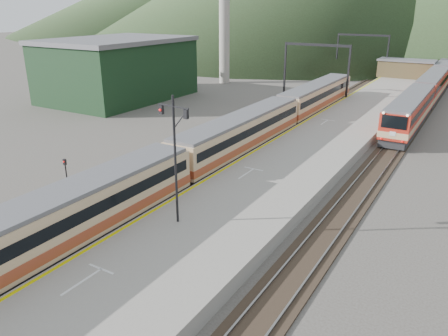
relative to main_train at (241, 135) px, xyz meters
The scene contains 13 objects.
track_main 12.00m from the main_train, 90.00° to the left, with size 2.60×200.00×0.23m.
track_far 13.00m from the main_train, 112.88° to the left, with size 2.60×200.00×0.23m.
track_second 16.62m from the main_train, 45.86° to the left, with size 2.60×200.00×0.23m.
platform 11.43m from the main_train, 60.38° to the left, with size 8.00×100.00×1.00m, color gray.
gantry_near 27.24m from the main_train, 96.06° to the left, with size 9.55×0.25×8.00m.
gantry_far 52.05m from the main_train, 93.15° to the left, with size 9.55×0.25×8.00m.
warehouse 31.33m from the main_train, 153.68° to the left, with size 14.50×20.50×8.60m.
station_shed 50.17m from the main_train, 83.59° to the left, with size 9.40×4.40×3.10m.
main_train is the anchor object (origin of this frame).
second_train 38.20m from the main_train, 72.48° to the left, with size 2.74×56.36×3.35m.
signal_mast 15.98m from the main_train, 75.10° to the right, with size 2.20×0.39×7.45m.
short_signal_b 3.67m from the main_train, behind, with size 0.23×0.18×2.27m.
short_signal_c 15.35m from the main_train, 119.63° to the right, with size 0.23×0.18×2.27m.
Camera 1 is at (18.09, -5.17, 12.88)m, focal length 35.00 mm.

